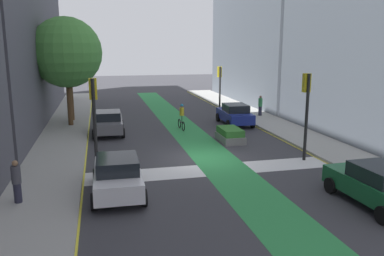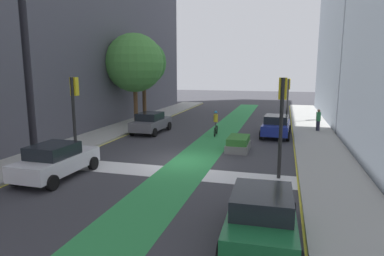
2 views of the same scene
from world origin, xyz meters
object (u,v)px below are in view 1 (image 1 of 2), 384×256
Objects in this scene: traffic_signal_near_right at (306,100)px; median_planter at (230,135)px; traffic_signal_far_right at (220,80)px; pedestrian_sidewalk_right_a at (260,105)px; pedestrian_sidewalk_left_a at (17,181)px; car_blue_right_far at (235,114)px; street_tree_near at (66,53)px; traffic_signal_near_left at (94,108)px; car_green_right_near at (377,185)px; street_tree_far at (68,51)px; car_grey_left_far at (109,122)px; car_white_left_near at (118,175)px; cyclist_in_lane at (182,116)px.

traffic_signal_near_right is 1.94× the size of median_planter.
traffic_signal_far_right is 2.42× the size of pedestrian_sidewalk_right_a.
car_blue_right_far is at bearing 44.35° from pedestrian_sidewalk_left_a.
traffic_signal_near_left is at bearing -80.70° from street_tree_near.
traffic_signal_near_left is 1.92× the size of median_planter.
street_tree_far is (-12.01, 19.59, 4.62)m from car_green_right_near.
car_grey_left_far is at bearing 84.80° from traffic_signal_near_left.
car_grey_left_far is at bearing -61.84° from street_tree_far.
car_blue_right_far is 15.40m from car_white_left_near.
pedestrian_sidewalk_right_a is 0.21× the size of street_tree_near.
pedestrian_sidewalk_right_a is (2.70, 12.02, -2.14)m from traffic_signal_near_right.
street_tree_near reaches higher than pedestrian_sidewalk_left_a.
pedestrian_sidewalk_right_a reaches higher than car_blue_right_far.
median_planter is (-2.07, -4.98, -0.40)m from car_blue_right_far.
traffic_signal_near_left is at bearing -81.96° from street_tree_far.
traffic_signal_far_right reaches higher than pedestrian_sidewalk_left_a.
street_tree_near reaches higher than cyclist_in_lane.
car_blue_right_far is (-0.76, -6.39, -2.02)m from traffic_signal_far_right.
cyclist_in_lane reaches higher than car_blue_right_far.
cyclist_in_lane is at bearing -20.56° from street_tree_near.
car_blue_right_far is 3.94m from pedestrian_sidewalk_right_a.
traffic_signal_near_right is 1.06× the size of car_white_left_near.
car_blue_right_far reaches higher than median_planter.
car_green_right_near is at bearing -19.93° from car_white_left_near.
street_tree_far reaches higher than traffic_signal_near_right.
car_blue_right_far is 5.41m from median_planter.
pedestrian_sidewalk_left_a is at bearing -125.75° from traffic_signal_far_right.
pedestrian_sidewalk_left_a is (-3.66, -0.37, 0.17)m from car_white_left_near.
street_tree_far is at bearing 161.85° from car_blue_right_far.
cyclist_in_lane is 4.69m from median_planter.
pedestrian_sidewalk_left_a is at bearing -107.25° from car_grey_left_far.
car_blue_right_far is at bearing 52.91° from car_white_left_near.
street_tree_far is at bearing 148.02° from cyclist_in_lane.
traffic_signal_far_right reaches higher than car_grey_left_far.
cyclist_in_lane is 14.62m from pedestrian_sidewalk_left_a.
traffic_signal_far_right is 2.16× the size of cyclist_in_lane.
traffic_signal_near_right reaches higher than cyclist_in_lane.
car_white_left_near is 9.89m from car_green_right_near.
street_tree_far is 14.26m from median_planter.
car_white_left_near is 15.24m from street_tree_near.
median_planter is (-2.83, -11.37, -2.42)m from traffic_signal_far_right.
car_white_left_near is at bearing -127.09° from car_blue_right_far.
cyclist_in_lane reaches higher than car_white_left_near.
traffic_signal_near_right is at bearing -91.35° from traffic_signal_far_right.
traffic_signal_far_right is 11.97m from median_planter.
car_white_left_near is (0.82, -2.80, -2.30)m from traffic_signal_near_left.
median_planter is (9.92, -6.99, -4.96)m from street_tree_near.
traffic_signal_near_right is 1.05× the size of car_green_right_near.
car_grey_left_far is 0.58× the size of street_tree_far.
median_planter is at bearing -41.90° from street_tree_far.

